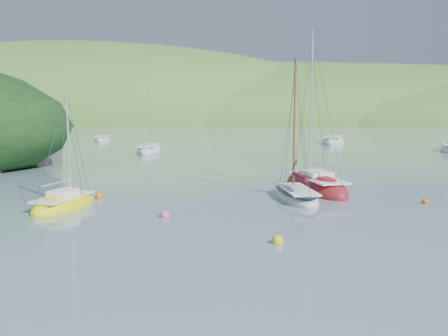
{
  "coord_description": "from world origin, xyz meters",
  "views": [
    {
      "loc": [
        -1.13,
        -22.58,
        5.88
      ],
      "look_at": [
        -1.64,
        8.0,
        2.04
      ],
      "focal_mm": 40.0,
      "sensor_mm": 36.0,
      "label": 1
    }
  ],
  "objects_px": {
    "sloop_red": "(315,187)",
    "distant_sloop_b": "(333,142)",
    "distant_sloop_a": "(149,151)",
    "daysailer_white": "(296,196)",
    "sailboat_yellow": "(64,205)",
    "distant_sloop_c": "(102,140)"
  },
  "relations": [
    {
      "from": "sailboat_yellow",
      "to": "distant_sloop_a",
      "type": "height_order",
      "value": "distant_sloop_a"
    },
    {
      "from": "sailboat_yellow",
      "to": "distant_sloop_b",
      "type": "height_order",
      "value": "distant_sloop_b"
    },
    {
      "from": "sloop_red",
      "to": "distant_sloop_b",
      "type": "xyz_separation_m",
      "value": [
        10.02,
        43.8,
        -0.01
      ]
    },
    {
      "from": "distant_sloop_b",
      "to": "daysailer_white",
      "type": "bearing_deg",
      "value": -88.88
    },
    {
      "from": "distant_sloop_b",
      "to": "sloop_red",
      "type": "bearing_deg",
      "value": -87.73
    },
    {
      "from": "distant_sloop_a",
      "to": "distant_sloop_c",
      "type": "distance_m",
      "value": 23.24
    },
    {
      "from": "sloop_red",
      "to": "sailboat_yellow",
      "type": "bearing_deg",
      "value": -173.91
    },
    {
      "from": "daysailer_white",
      "to": "distant_sloop_b",
      "type": "bearing_deg",
      "value": 67.84
    },
    {
      "from": "sloop_red",
      "to": "daysailer_white",
      "type": "bearing_deg",
      "value": -133.63
    },
    {
      "from": "daysailer_white",
      "to": "sailboat_yellow",
      "type": "relative_size",
      "value": 1.32
    },
    {
      "from": "sloop_red",
      "to": "distant_sloop_a",
      "type": "distance_m",
      "value": 32.77
    },
    {
      "from": "sloop_red",
      "to": "distant_sloop_a",
      "type": "xyz_separation_m",
      "value": [
        -16.27,
        28.45,
        -0.03
      ]
    },
    {
      "from": "sloop_red",
      "to": "distant_sloop_c",
      "type": "bearing_deg",
      "value": 104.25
    },
    {
      "from": "sloop_red",
      "to": "distant_sloop_c",
      "type": "height_order",
      "value": "sloop_red"
    },
    {
      "from": "sailboat_yellow",
      "to": "distant_sloop_c",
      "type": "bearing_deg",
      "value": 118.24
    },
    {
      "from": "sailboat_yellow",
      "to": "distant_sloop_c",
      "type": "distance_m",
      "value": 56.13
    },
    {
      "from": "daysailer_white",
      "to": "distant_sloop_a",
      "type": "bearing_deg",
      "value": 106.56
    },
    {
      "from": "distant_sloop_a",
      "to": "daysailer_white",
      "type": "bearing_deg",
      "value": -66.02
    },
    {
      "from": "daysailer_white",
      "to": "sailboat_yellow",
      "type": "distance_m",
      "value": 14.09
    },
    {
      "from": "sloop_red",
      "to": "sailboat_yellow",
      "type": "distance_m",
      "value": 16.66
    },
    {
      "from": "sloop_red",
      "to": "distant_sloop_c",
      "type": "distance_m",
      "value": 56.01
    },
    {
      "from": "distant_sloop_c",
      "to": "sloop_red",
      "type": "bearing_deg",
      "value": -68.0
    }
  ]
}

